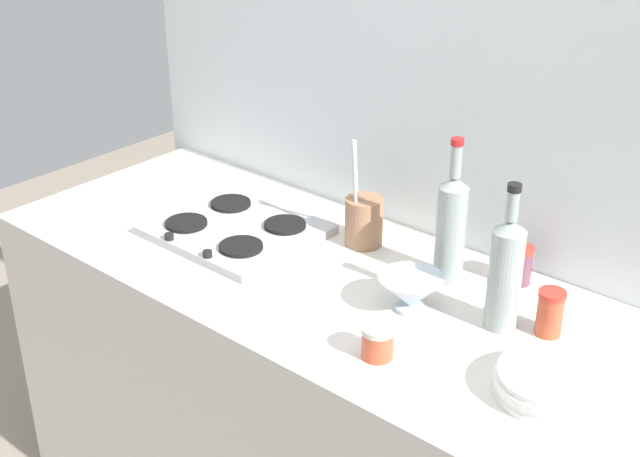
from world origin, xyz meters
TOP-DOWN VIEW (x-y plane):
  - counter_block at (0.00, 0.00)m, footprint 1.80×0.70m
  - backsplash_panel at (0.00, 0.38)m, footprint 1.90×0.06m
  - stovetop_hob at (-0.31, 0.01)m, footprint 0.42×0.37m
  - plate_stack at (0.66, -0.08)m, footprint 0.22×0.22m
  - wine_bottle_leftmost at (0.46, 0.08)m, footprint 0.07×0.07m
  - wine_bottle_mid_left at (0.26, 0.18)m, footprint 0.07×0.07m
  - mixing_bowl at (0.27, 0.00)m, footprint 0.15×0.15m
  - utensil_crock at (-0.01, 0.19)m, footprint 0.10×0.10m
  - condiment_jar_front at (0.39, 0.27)m, footprint 0.07×0.07m
  - condiment_jar_rear at (0.33, -0.20)m, footprint 0.07×0.07m
  - condiment_jar_spare at (0.56, 0.12)m, footprint 0.06×0.06m

SIDE VIEW (x-z plane):
  - counter_block at x=0.00m, z-range 0.00..0.90m
  - stovetop_hob at x=-0.31m, z-range 0.89..0.93m
  - plate_stack at x=0.66m, z-range 0.90..0.95m
  - condiment_jar_rear at x=0.33m, z-range 0.90..0.97m
  - mixing_bowl at x=0.27m, z-range 0.90..0.99m
  - condiment_jar_front at x=0.39m, z-range 0.90..1.00m
  - condiment_jar_spare at x=0.56m, z-range 0.90..1.01m
  - utensil_crock at x=-0.01m, z-range 0.82..1.11m
  - wine_bottle_leftmost at x=0.46m, z-range 0.87..1.21m
  - wine_bottle_mid_left at x=0.26m, z-range 0.86..1.22m
  - backsplash_panel at x=0.00m, z-range 0.00..2.19m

